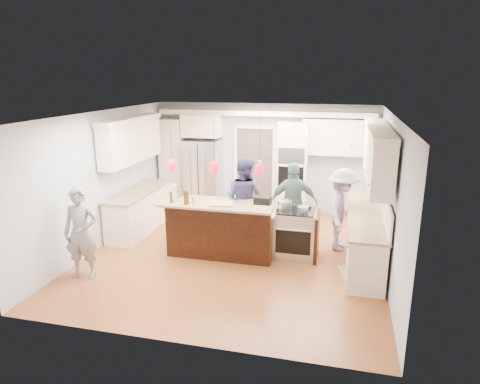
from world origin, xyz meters
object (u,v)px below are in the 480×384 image
object	(u,v)px
kitchen_island	(224,227)
person_far_left	(244,199)
island_range	(297,234)
person_bar_end	(81,233)
refrigerator	(203,175)

from	to	relation	value
kitchen_island	person_far_left	xyz separation A→B (m)	(0.21, 0.78, 0.39)
island_range	person_bar_end	xyz separation A→B (m)	(-3.46, -1.72, 0.34)
kitchen_island	island_range	xyz separation A→B (m)	(1.41, 0.08, -0.03)
refrigerator	kitchen_island	distance (m)	2.91
refrigerator	person_far_left	world-z (taller)	refrigerator
kitchen_island	refrigerator	bearing A→B (deg)	116.93
refrigerator	island_range	distance (m)	3.71
kitchen_island	person_bar_end	bearing A→B (deg)	-141.28
refrigerator	island_range	world-z (taller)	refrigerator
kitchen_island	island_range	world-z (taller)	kitchen_island
kitchen_island	island_range	size ratio (longest dim) A/B	2.28
refrigerator	person_far_left	size ratio (longest dim) A/B	1.03
person_bar_end	person_far_left	xyz separation A→B (m)	(2.26, 2.42, 0.08)
refrigerator	kitchen_island	bearing A→B (deg)	-63.07
island_range	kitchen_island	bearing A→B (deg)	-176.93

